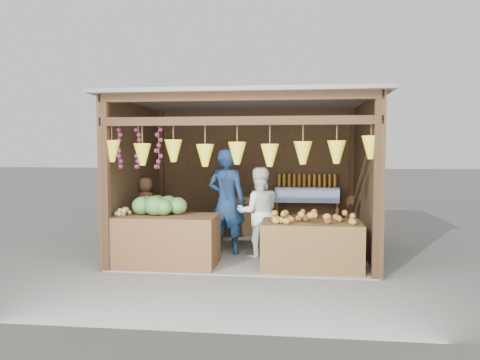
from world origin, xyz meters
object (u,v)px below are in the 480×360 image
Objects in this scene: counter_right at (311,246)px; vendor_seated at (145,205)px; man_standing at (227,201)px; counter_left at (164,241)px; woman_standing at (258,212)px.

vendor_seated is at bearing 158.92° from counter_right.
counter_right is at bearing 160.92° from man_standing.
counter_left is 1.44m from vendor_seated.
counter_left is at bearing 148.05° from vendor_seated.
counter_left is at bearing 16.44° from woman_standing.
woman_standing is at bearing 28.87° from counter_left.
woman_standing reaches higher than vendor_seated.
vendor_seated is at bearing -23.85° from woman_standing.
man_standing is (-1.41, 0.89, 0.56)m from counter_right.
man_standing is 1.82× the size of vendor_seated.
man_standing is 0.61m from woman_standing.
counter_right is 1.17m from woman_standing.
woman_standing is (1.40, 0.77, 0.36)m from counter_left.
man_standing reaches higher than woman_standing.
counter_left is 1.37m from man_standing.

